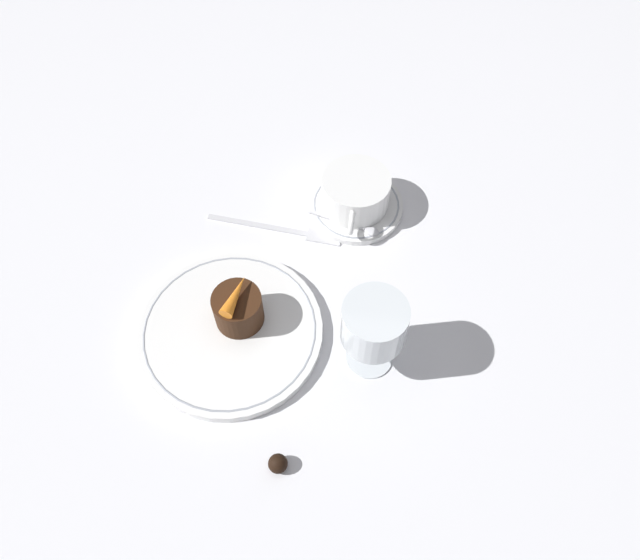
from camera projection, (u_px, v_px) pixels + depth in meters
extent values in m
plane|color=white|center=(268.00, 316.00, 0.83)|extent=(3.00, 3.00, 0.00)
cylinder|color=white|center=(231.00, 332.00, 0.81)|extent=(0.24, 0.24, 0.01)
torus|color=#999EA8|center=(230.00, 330.00, 0.80)|extent=(0.22, 0.22, 0.00)
cylinder|color=white|center=(356.00, 206.00, 0.92)|extent=(0.14, 0.14, 0.01)
torus|color=#999EA8|center=(356.00, 204.00, 0.92)|extent=(0.13, 0.13, 0.00)
cylinder|color=white|center=(356.00, 192.00, 0.90)|extent=(0.10, 0.10, 0.05)
cylinder|color=#9E7A4C|center=(356.00, 190.00, 0.89)|extent=(0.08, 0.08, 0.04)
torus|color=white|center=(352.00, 223.00, 0.86)|extent=(0.04, 0.01, 0.04)
cube|color=silver|center=(336.00, 220.00, 0.90)|extent=(0.03, 0.08, 0.00)
ellipsoid|color=silver|center=(372.00, 231.00, 0.89)|extent=(0.02, 0.03, 0.00)
cylinder|color=silver|center=(369.00, 356.00, 0.79)|extent=(0.06, 0.06, 0.01)
cylinder|color=silver|center=(371.00, 346.00, 0.77)|extent=(0.01, 0.01, 0.06)
cylinder|color=silver|center=(374.00, 323.00, 0.72)|extent=(0.08, 0.08, 0.06)
cylinder|color=#470A14|center=(374.00, 328.00, 0.73)|extent=(0.07, 0.07, 0.03)
cube|color=silver|center=(257.00, 225.00, 0.90)|extent=(0.02, 0.15, 0.01)
cube|color=silver|center=(324.00, 237.00, 0.89)|extent=(0.03, 0.05, 0.01)
cylinder|color=#381E0F|center=(238.00, 309.00, 0.79)|extent=(0.06, 0.06, 0.05)
cone|color=orange|center=(235.00, 295.00, 0.76)|extent=(0.06, 0.03, 0.02)
sphere|color=black|center=(278.00, 464.00, 0.71)|extent=(0.02, 0.02, 0.02)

